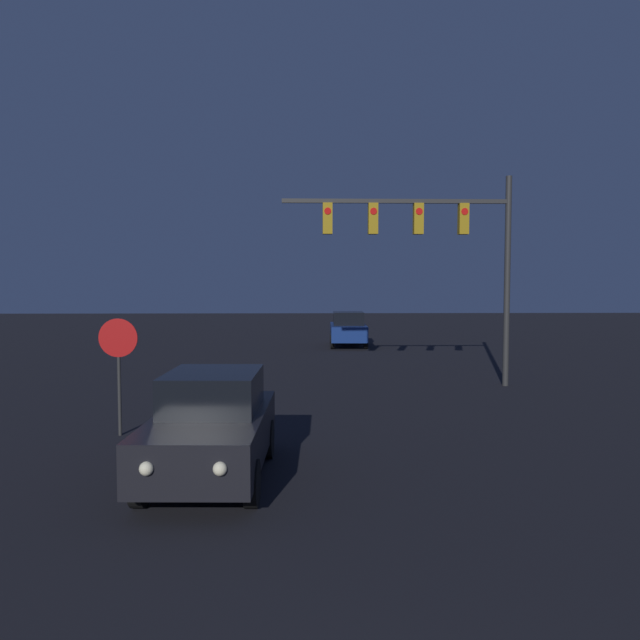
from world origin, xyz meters
The scene contains 4 objects.
car_near centered at (-1.81, 7.50, 0.84)m, with size 1.82×4.04×1.67m.
car_far centered at (1.79, 27.69, 0.84)m, with size 1.81×4.04×1.67m.
traffic_signal_mast centered at (3.48, 16.12, 4.39)m, with size 6.74×0.30×6.19m.
stop_sign centered at (-4.07, 10.33, 1.66)m, with size 0.77×0.07×2.36m.
Camera 1 is at (-0.38, -2.16, 3.08)m, focal length 35.00 mm.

